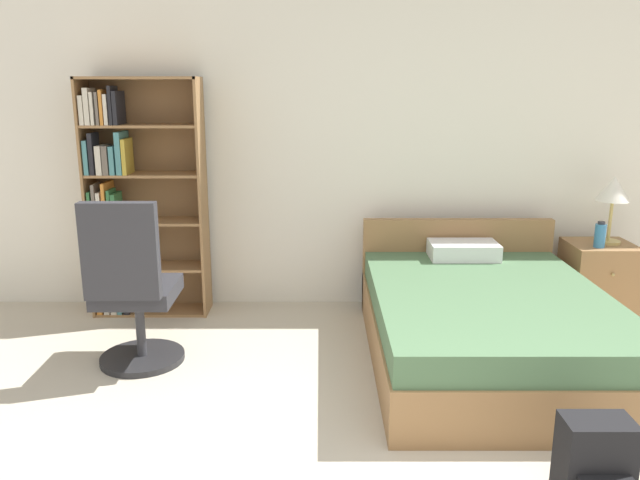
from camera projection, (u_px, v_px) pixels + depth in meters
name	position (u px, v px, depth m)	size (l,w,h in m)	color
wall_back	(382.00, 143.00, 4.85)	(9.00, 0.06, 2.60)	silver
bookshelf	(134.00, 200.00, 4.72)	(0.87, 0.30, 1.80)	olive
bed	(487.00, 322.00, 4.02)	(1.46, 2.00, 0.74)	olive
office_chair	(135.00, 293.00, 3.83)	(0.54, 0.59, 1.10)	#232326
nightstand	(600.00, 280.00, 4.76)	(0.48, 0.47, 0.58)	olive
table_lamp	(616.00, 192.00, 4.62)	(0.24, 0.24, 0.51)	tan
water_bottle	(602.00, 235.00, 4.56)	(0.08, 0.08, 0.19)	teal
backpack_black	(597.00, 466.00, 2.62)	(0.29, 0.25, 0.39)	black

